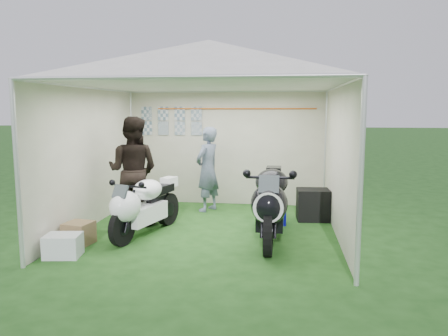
{
  "coord_description": "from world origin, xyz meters",
  "views": [
    {
      "loc": [
        1.17,
        -6.8,
        1.96
      ],
      "look_at": [
        0.19,
        0.35,
        0.97
      ],
      "focal_mm": 35.0,
      "sensor_mm": 36.0,
      "label": 1
    }
  ],
  "objects_px": {
    "canopy_tent": "(209,68)",
    "person_dark_jacket": "(133,171)",
    "motorcycle_black": "(271,201)",
    "crate_1": "(79,233)",
    "person_blue_jacket": "(208,169)",
    "paddock_stand": "(273,214)",
    "crate_0": "(63,246)",
    "motorcycle_white": "(143,205)",
    "equipment_box": "(313,205)"
  },
  "relations": [
    {
      "from": "canopy_tent",
      "to": "person_dark_jacket",
      "type": "relative_size",
      "value": 3.1
    },
    {
      "from": "motorcycle_black",
      "to": "crate_1",
      "type": "relative_size",
      "value": 6.11
    },
    {
      "from": "person_blue_jacket",
      "to": "canopy_tent",
      "type": "bearing_deg",
      "value": 38.67
    },
    {
      "from": "paddock_stand",
      "to": "crate_0",
      "type": "relative_size",
      "value": 0.99
    },
    {
      "from": "paddock_stand",
      "to": "motorcycle_black",
      "type": "bearing_deg",
      "value": -90.85
    },
    {
      "from": "motorcycle_black",
      "to": "paddock_stand",
      "type": "distance_m",
      "value": 1.1
    },
    {
      "from": "motorcycle_white",
      "to": "motorcycle_black",
      "type": "height_order",
      "value": "motorcycle_black"
    },
    {
      "from": "canopy_tent",
      "to": "crate_1",
      "type": "relative_size",
      "value": 15.62
    },
    {
      "from": "paddock_stand",
      "to": "person_dark_jacket",
      "type": "height_order",
      "value": "person_dark_jacket"
    },
    {
      "from": "motorcycle_black",
      "to": "equipment_box",
      "type": "relative_size",
      "value": 4.02
    },
    {
      "from": "person_dark_jacket",
      "to": "crate_0",
      "type": "xyz_separation_m",
      "value": [
        -0.36,
        -1.77,
        -0.76
      ]
    },
    {
      "from": "crate_1",
      "to": "motorcycle_black",
      "type": "bearing_deg",
      "value": 10.59
    },
    {
      "from": "motorcycle_white",
      "to": "person_dark_jacket",
      "type": "xyz_separation_m",
      "value": [
        -0.4,
        0.71,
        0.42
      ]
    },
    {
      "from": "person_dark_jacket",
      "to": "paddock_stand",
      "type": "bearing_deg",
      "value": -169.94
    },
    {
      "from": "motorcycle_black",
      "to": "person_blue_jacket",
      "type": "height_order",
      "value": "person_blue_jacket"
    },
    {
      "from": "equipment_box",
      "to": "person_blue_jacket",
      "type": "bearing_deg",
      "value": 166.77
    },
    {
      "from": "person_dark_jacket",
      "to": "motorcycle_white",
      "type": "bearing_deg",
      "value": 122.37
    },
    {
      "from": "canopy_tent",
      "to": "equipment_box",
      "type": "xyz_separation_m",
      "value": [
        1.7,
        0.83,
        -2.3
      ]
    },
    {
      "from": "canopy_tent",
      "to": "person_dark_jacket",
      "type": "distance_m",
      "value": 2.15
    },
    {
      "from": "motorcycle_black",
      "to": "crate_1",
      "type": "height_order",
      "value": "motorcycle_black"
    },
    {
      "from": "canopy_tent",
      "to": "person_blue_jacket",
      "type": "relative_size",
      "value": 3.51
    },
    {
      "from": "crate_0",
      "to": "paddock_stand",
      "type": "bearing_deg",
      "value": 37.14
    },
    {
      "from": "person_dark_jacket",
      "to": "equipment_box",
      "type": "xyz_separation_m",
      "value": [
        3.05,
        0.64,
        -0.64
      ]
    },
    {
      "from": "crate_1",
      "to": "paddock_stand",
      "type": "bearing_deg",
      "value": 28.82
    },
    {
      "from": "crate_0",
      "to": "crate_1",
      "type": "xyz_separation_m",
      "value": [
        -0.04,
        0.54,
        0.01
      ]
    },
    {
      "from": "canopy_tent",
      "to": "motorcycle_black",
      "type": "distance_m",
      "value": 2.27
    },
    {
      "from": "canopy_tent",
      "to": "crate_0",
      "type": "bearing_deg",
      "value": -137.2
    },
    {
      "from": "person_blue_jacket",
      "to": "equipment_box",
      "type": "bearing_deg",
      "value": 104.06
    },
    {
      "from": "motorcycle_white",
      "to": "equipment_box",
      "type": "distance_m",
      "value": 2.98
    },
    {
      "from": "canopy_tent",
      "to": "person_dark_jacket",
      "type": "height_order",
      "value": "canopy_tent"
    },
    {
      "from": "canopy_tent",
      "to": "person_dark_jacket",
      "type": "bearing_deg",
      "value": 171.97
    },
    {
      "from": "paddock_stand",
      "to": "person_dark_jacket",
      "type": "xyz_separation_m",
      "value": [
        -2.36,
        -0.29,
        0.75
      ]
    },
    {
      "from": "person_blue_jacket",
      "to": "crate_1",
      "type": "xyz_separation_m",
      "value": [
        -1.49,
        -2.33,
        -0.64
      ]
    },
    {
      "from": "canopy_tent",
      "to": "motorcycle_black",
      "type": "bearing_deg",
      "value": -27.79
    },
    {
      "from": "motorcycle_white",
      "to": "crate_1",
      "type": "bearing_deg",
      "value": -131.43
    },
    {
      "from": "motorcycle_white",
      "to": "paddock_stand",
      "type": "relative_size",
      "value": 3.97
    },
    {
      "from": "crate_1",
      "to": "canopy_tent",
      "type": "bearing_deg",
      "value": 30.73
    },
    {
      "from": "motorcycle_black",
      "to": "crate_0",
      "type": "bearing_deg",
      "value": -157.86
    },
    {
      "from": "crate_1",
      "to": "motorcycle_white",
      "type": "bearing_deg",
      "value": 33.21
    },
    {
      "from": "paddock_stand",
      "to": "person_blue_jacket",
      "type": "bearing_deg",
      "value": 147.6
    },
    {
      "from": "canopy_tent",
      "to": "crate_1",
      "type": "xyz_separation_m",
      "value": [
        -1.75,
        -1.04,
        -2.41
      ]
    },
    {
      "from": "motorcycle_white",
      "to": "person_blue_jacket",
      "type": "bearing_deg",
      "value": 84.38
    },
    {
      "from": "crate_0",
      "to": "crate_1",
      "type": "relative_size",
      "value": 1.25
    },
    {
      "from": "equipment_box",
      "to": "crate_0",
      "type": "distance_m",
      "value": 4.17
    },
    {
      "from": "person_dark_jacket",
      "to": "crate_1",
      "type": "relative_size",
      "value": 5.04
    },
    {
      "from": "motorcycle_white",
      "to": "crate_0",
      "type": "xyz_separation_m",
      "value": [
        -0.76,
        -1.06,
        -0.35
      ]
    },
    {
      "from": "canopy_tent",
      "to": "crate_0",
      "type": "xyz_separation_m",
      "value": [
        -1.71,
        -1.58,
        -2.42
      ]
    },
    {
      "from": "motorcycle_black",
      "to": "motorcycle_white",
      "type": "bearing_deg",
      "value": -179.4
    },
    {
      "from": "person_blue_jacket",
      "to": "motorcycle_white",
      "type": "bearing_deg",
      "value": 6.31
    },
    {
      "from": "person_dark_jacket",
      "to": "crate_0",
      "type": "bearing_deg",
      "value": 81.63
    }
  ]
}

